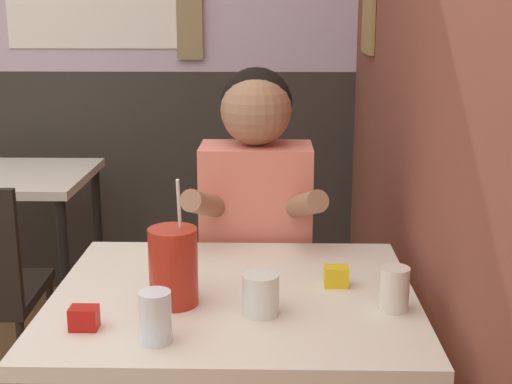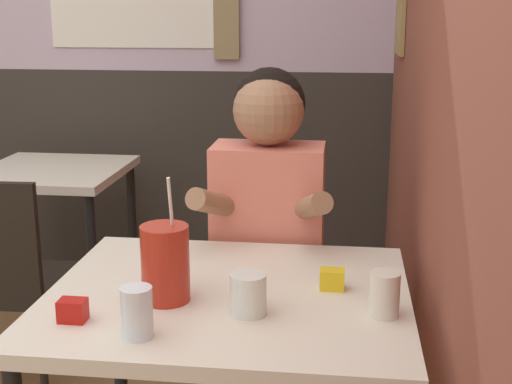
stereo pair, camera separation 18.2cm
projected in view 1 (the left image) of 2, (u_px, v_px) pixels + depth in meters
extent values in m
cube|color=brown|center=(409.00, 22.00, 2.22)|extent=(0.06, 4.23, 2.70)
cube|color=olive|center=(368.00, 20.00, 2.87)|extent=(0.02, 0.29, 0.26)
cube|color=#332D28|center=(124.00, 182.00, 3.56)|extent=(5.27, 0.06, 1.10)
cube|color=beige|center=(234.00, 299.00, 1.73)|extent=(0.88, 0.76, 0.04)
cylinder|color=black|center=(110.00, 365.00, 2.16)|extent=(0.04, 0.04, 0.69)
cylinder|color=black|center=(373.00, 367.00, 2.14)|extent=(0.04, 0.04, 0.69)
cube|color=beige|center=(16.00, 177.00, 2.99)|extent=(0.60, 0.63, 0.04)
cylinder|color=black|center=(66.00, 282.00, 2.81)|extent=(0.04, 0.04, 0.69)
cylinder|color=black|center=(99.00, 239.00, 3.34)|extent=(0.04, 0.04, 0.69)
cylinder|color=black|center=(53.00, 331.00, 2.69)|extent=(0.03, 0.03, 0.42)
cylinder|color=black|center=(25.00, 379.00, 2.34)|extent=(0.03, 0.03, 0.42)
cube|color=#EA7F6B|center=(256.00, 373.00, 2.34)|extent=(0.31, 0.20, 0.46)
cube|color=#EA7F6B|center=(256.00, 229.00, 2.22)|extent=(0.34, 0.20, 0.53)
sphere|color=black|center=(256.00, 103.00, 2.15)|extent=(0.22, 0.22, 0.22)
sphere|color=#9E7051|center=(256.00, 110.00, 2.13)|extent=(0.21, 0.21, 0.21)
cylinder|color=#9E7051|center=(208.00, 205.00, 2.06)|extent=(0.14, 0.27, 0.15)
cylinder|color=#9E7051|center=(302.00, 205.00, 2.05)|extent=(0.14, 0.27, 0.15)
cylinder|color=#B22819|center=(173.00, 267.00, 1.64)|extent=(0.11, 0.11, 0.18)
cylinder|color=white|center=(179.00, 208.00, 1.61)|extent=(0.01, 0.04, 0.14)
cylinder|color=silver|center=(155.00, 317.00, 1.46)|extent=(0.07, 0.07, 0.11)
cylinder|color=silver|center=(261.00, 294.00, 1.60)|extent=(0.08, 0.08, 0.09)
cylinder|color=silver|center=(394.00, 289.00, 1.62)|extent=(0.07, 0.07, 0.10)
cube|color=#B7140F|center=(84.00, 318.00, 1.53)|extent=(0.06, 0.04, 0.05)
cube|color=yellow|center=(336.00, 276.00, 1.76)|extent=(0.06, 0.04, 0.05)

